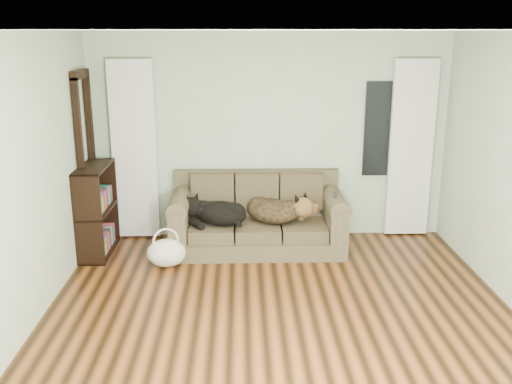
{
  "coord_description": "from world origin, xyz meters",
  "views": [
    {
      "loc": [
        -0.36,
        -4.64,
        2.59
      ],
      "look_at": [
        -0.19,
        1.6,
        0.83
      ],
      "focal_mm": 40.0,
      "sensor_mm": 36.0,
      "label": 1
    }
  ],
  "objects_px": {
    "dog_shepherd": "(276,211)",
    "bookshelf": "(97,213)",
    "sofa": "(258,214)",
    "tote_bag": "(166,253)",
    "dog_black_lab": "(217,213)"
  },
  "relations": [
    {
      "from": "dog_shepherd",
      "to": "dog_black_lab",
      "type": "bearing_deg",
      "value": 39.92
    },
    {
      "from": "dog_black_lab",
      "to": "bookshelf",
      "type": "relative_size",
      "value": 0.62
    },
    {
      "from": "sofa",
      "to": "dog_black_lab",
      "type": "height_order",
      "value": "sofa"
    },
    {
      "from": "dog_shepherd",
      "to": "tote_bag",
      "type": "distance_m",
      "value": 1.42
    },
    {
      "from": "sofa",
      "to": "dog_shepherd",
      "type": "bearing_deg",
      "value": -5.01
    },
    {
      "from": "dog_black_lab",
      "to": "tote_bag",
      "type": "bearing_deg",
      "value": -112.26
    },
    {
      "from": "sofa",
      "to": "bookshelf",
      "type": "xyz_separation_m",
      "value": [
        -1.93,
        -0.08,
        0.05
      ]
    },
    {
      "from": "dog_shepherd",
      "to": "bookshelf",
      "type": "relative_size",
      "value": 0.65
    },
    {
      "from": "dog_shepherd",
      "to": "sofa",
      "type": "bearing_deg",
      "value": 30.55
    },
    {
      "from": "dog_black_lab",
      "to": "tote_bag",
      "type": "relative_size",
      "value": 1.51
    },
    {
      "from": "dog_black_lab",
      "to": "dog_shepherd",
      "type": "height_order",
      "value": "dog_shepherd"
    },
    {
      "from": "sofa",
      "to": "dog_shepherd",
      "type": "height_order",
      "value": "sofa"
    },
    {
      "from": "sofa",
      "to": "tote_bag",
      "type": "bearing_deg",
      "value": -153.21
    },
    {
      "from": "tote_bag",
      "to": "bookshelf",
      "type": "bearing_deg",
      "value": 152.62
    },
    {
      "from": "dog_shepherd",
      "to": "bookshelf",
      "type": "height_order",
      "value": "bookshelf"
    }
  ]
}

